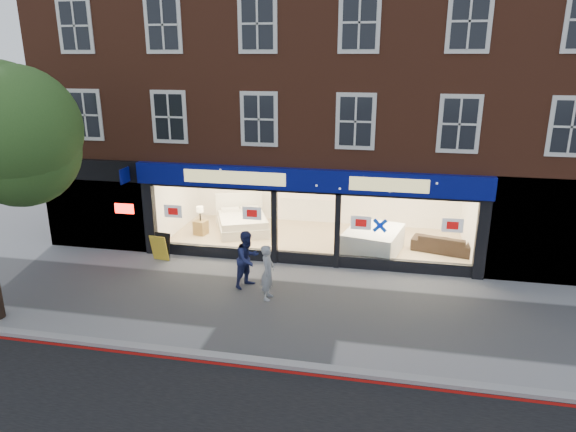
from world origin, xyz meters
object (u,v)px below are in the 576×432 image
(display_bed, at_px, (242,222))
(pedestrian_blue, at_px, (248,259))
(mattress_stack, at_px, (373,241))
(a_board, at_px, (161,247))
(pedestrian_grey, at_px, (268,272))
(sofa, at_px, (443,243))

(display_bed, xyz_separation_m, pedestrian_blue, (1.55, -4.66, 0.42))
(mattress_stack, bearing_deg, display_bed, 165.12)
(display_bed, distance_m, pedestrian_blue, 4.93)
(a_board, distance_m, pedestrian_grey, 4.77)
(pedestrian_blue, bearing_deg, mattress_stack, -17.57)
(sofa, relative_size, a_board, 2.24)
(display_bed, bearing_deg, pedestrian_grey, -89.20)
(display_bed, distance_m, sofa, 7.58)
(pedestrian_blue, bearing_deg, pedestrian_grey, -100.54)
(sofa, bearing_deg, pedestrian_grey, 56.07)
(sofa, relative_size, pedestrian_grey, 1.29)
(sofa, xyz_separation_m, pedestrian_grey, (-5.21, -4.56, 0.41))
(mattress_stack, height_order, a_board, mattress_stack)
(display_bed, height_order, mattress_stack, display_bed)
(pedestrian_grey, bearing_deg, pedestrian_blue, 51.04)
(mattress_stack, relative_size, pedestrian_blue, 1.43)
(mattress_stack, xyz_separation_m, a_board, (-7.09, -1.87, -0.06))
(sofa, xyz_separation_m, a_board, (-9.48, -2.46, 0.06))
(pedestrian_grey, height_order, pedestrian_blue, pedestrian_blue)
(display_bed, relative_size, pedestrian_grey, 1.72)
(sofa, distance_m, pedestrian_blue, 7.16)
(sofa, height_order, a_board, a_board)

